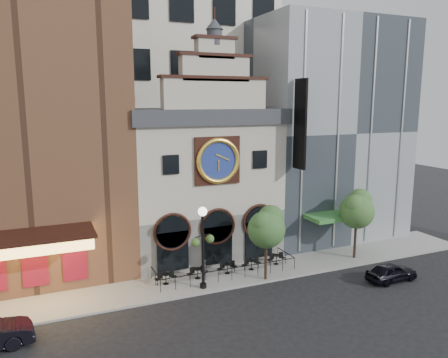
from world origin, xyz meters
name	(u,v)px	position (x,y,z in m)	size (l,w,h in m)	color
ground	(239,288)	(0.00, 0.00, 0.00)	(120.00, 120.00, 0.00)	black
sidewalk	(225,274)	(0.00, 2.50, 0.07)	(44.00, 5.00, 0.15)	gray
clock_building	(200,177)	(0.00, 7.82, 6.69)	(12.60, 8.78, 18.65)	#605E5B
theater_building	(24,106)	(-13.00, 9.96, 12.60)	(14.00, 15.60, 25.00)	brown
retail_building	(316,130)	(12.99, 9.99, 10.14)	(14.00, 14.40, 20.00)	gray
office_tower	(158,32)	(0.00, 20.00, 20.00)	(20.00, 16.00, 40.00)	silver
cafe_railing	(225,268)	(0.00, 2.50, 0.60)	(10.60, 2.60, 0.90)	black
bistro_0	(166,278)	(-4.59, 2.39, 0.61)	(1.58, 0.68, 0.90)	black
bistro_1	(198,272)	(-2.19, 2.43, 0.61)	(1.58, 0.68, 0.90)	black
bistro_2	(227,268)	(0.19, 2.45, 0.61)	(1.58, 0.68, 0.90)	black
bistro_3	(251,264)	(2.19, 2.41, 0.61)	(1.58, 0.68, 0.90)	black
bistro_4	(276,259)	(4.52, 2.66, 0.61)	(1.58, 0.68, 0.90)	black
car_right	(392,272)	(10.77, -3.21, 0.67)	(1.59, 3.96, 1.35)	black
pedestrian	(205,269)	(-1.76, 2.12, 0.91)	(0.55, 0.36, 1.51)	black
lamppost	(203,238)	(-2.38, 0.77, 3.72)	(1.79, 0.97, 5.77)	black
tree_left	(267,226)	(2.38, 0.44, 4.12)	(2.81, 2.70, 5.41)	#382619
tree_right	(357,208)	(11.28, 1.45, 4.33)	(2.96, 2.85, 5.70)	#382619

